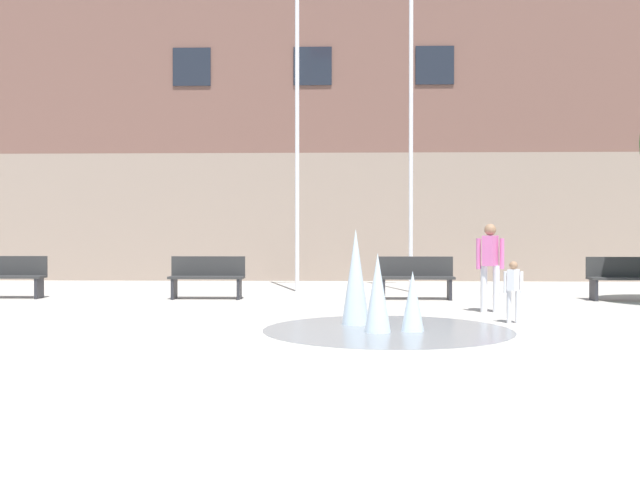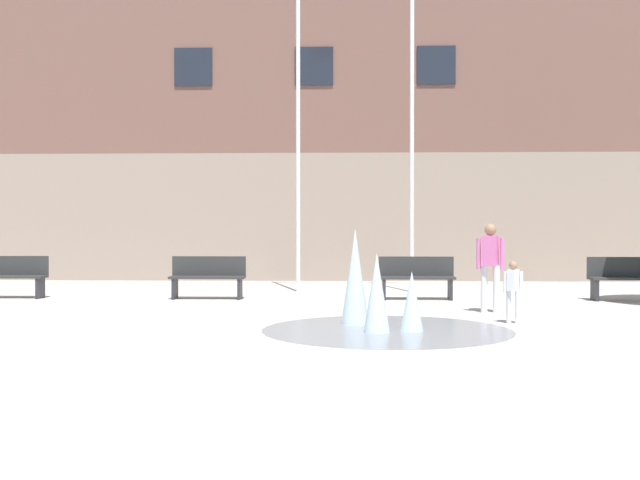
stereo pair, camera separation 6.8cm
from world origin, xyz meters
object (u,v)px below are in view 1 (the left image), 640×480
Objects in this scene: park_bench_center at (207,277)px; park_bench_under_right_flagpole at (416,277)px; adult_near_bench at (490,260)px; park_bench_far_right at (626,278)px; flagpole_left at (298,112)px; child_with_pink_shirt at (513,287)px; park_bench_under_left_flagpole at (8,276)px; flagpole_right at (412,117)px.

park_bench_under_right_flagpole is at bearing 0.21° from park_bench_center.
adult_near_bench is (1.08, -2.49, 0.45)m from park_bench_under_right_flagpole.
park_bench_far_right is at bearing -1.00° from park_bench_under_right_flagpole.
adult_near_bench is 6.68m from flagpole_left.
park_bench_far_right is 5.12m from child_with_pink_shirt.
park_bench_under_left_flagpole is 9.83m from flagpole_right.
adult_near_bench is (5.55, -2.47, 0.45)m from park_bench_center.
park_bench_under_left_flagpole is 10.22m from adult_near_bench.
flagpole_right is (2.72, 0.00, -0.13)m from flagpole_left.
park_bench_under_left_flagpole is 13.22m from park_bench_far_right.
park_bench_center and park_bench_under_right_flagpole have the same top height.
adult_near_bench reaches higher than park_bench_far_right.
park_bench_far_right is (8.87, -0.06, 0.00)m from park_bench_center.
flagpole_left reaches higher than park_bench_center.
park_bench_under_left_flagpole is 10.76m from child_with_pink_shirt.
flagpole_left reaches higher than child_with_pink_shirt.
flagpole_right is at bearing 12.07° from park_bench_under_left_flagpole.
flagpole_left is at bearing 143.55° from park_bench_under_right_flagpole.
park_bench_under_right_flagpole is 4.40m from park_bench_far_right.
park_bench_far_right is 1.01× the size of adult_near_bench.
adult_near_bench is at bearing -14.29° from park_bench_under_left_flagpole.
flagpole_right is at bearing -134.43° from child_with_pink_shirt.
flagpole_right is (-4.31, 2.02, 3.69)m from park_bench_far_right.
flagpole_right is (-1.05, 5.97, 3.59)m from child_with_pink_shirt.
child_with_pink_shirt is at bearing -74.16° from park_bench_under_right_flagpole.
park_bench_under_left_flagpole is 1.01× the size of adult_near_bench.
flagpole_left is at bearing -180.00° from flagpole_right.
child_with_pink_shirt is (9.96, -4.07, 0.10)m from park_bench_under_left_flagpole.
park_bench_center is 4.67m from flagpole_left.
flagpole_right is (4.56, 1.96, 3.69)m from park_bench_center.
flagpole_right is at bearing 23.20° from park_bench_center.
child_with_pink_shirt is 0.12× the size of flagpole_left.
park_bench_under_right_flagpole is 5.03m from flagpole_left.
child_with_pink_shirt reaches higher than park_bench_center.
park_bench_center is at bearing -133.34° from flagpole_left.
park_bench_far_right is 0.20× the size of flagpole_right.
park_bench_center is 6.90m from child_with_pink_shirt.
flagpole_left is 2.72m from flagpole_right.
flagpole_left reaches higher than park_bench_under_right_flagpole.
flagpole_right is at bearing 0.00° from flagpole_left.
park_bench_under_left_flagpole is 1.00× the size of park_bench_under_right_flagpole.
flagpole_right is at bearing -138.36° from adult_near_bench.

